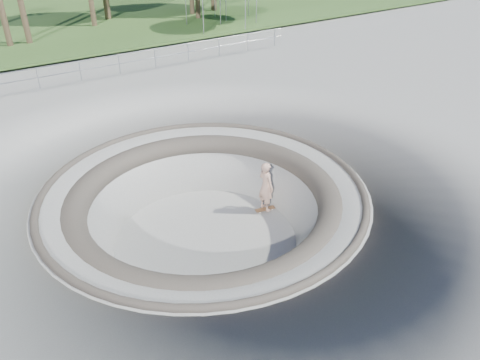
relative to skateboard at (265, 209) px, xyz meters
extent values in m
plane|color=#ACADA7|center=(-2.63, -0.21, 1.84)|extent=(180.00, 180.00, 0.00)
torus|color=#ACADA7|center=(-2.63, -0.21, -0.16)|extent=(14.00, 14.00, 4.00)
cylinder|color=#ACADA7|center=(-2.63, -0.21, -0.11)|extent=(6.60, 6.60, 0.10)
torus|color=#504A40|center=(-2.63, -0.21, 1.82)|extent=(10.24, 10.24, 0.24)
torus|color=#504A40|center=(-2.63, -0.21, 1.39)|extent=(8.91, 8.91, 0.81)
ellipsoid|color=brown|center=(5.37, 59.79, -6.03)|extent=(61.60, 44.00, 28.60)
ellipsoid|color=brown|center=(32.37, 51.79, -3.52)|extent=(42.00, 30.00, 19.50)
cylinder|color=#93969B|center=(-2.63, 11.79, 3.01)|extent=(25.00, 0.05, 0.05)
cylinder|color=#93969B|center=(-2.63, 11.79, 2.56)|extent=(25.00, 0.05, 0.05)
cube|color=brown|center=(0.00, 0.00, 0.01)|extent=(0.77, 0.35, 0.02)
cylinder|color=#B5B4BA|center=(0.00, 0.00, -0.02)|extent=(0.06, 0.16, 0.03)
cylinder|color=#B5B4BA|center=(0.00, 0.00, -0.02)|extent=(0.06, 0.16, 0.03)
cylinder|color=silver|center=(0.00, 0.00, -0.03)|extent=(0.06, 0.04, 0.06)
cylinder|color=silver|center=(0.00, 0.00, -0.03)|extent=(0.06, 0.04, 0.06)
cylinder|color=silver|center=(0.00, 0.00, -0.03)|extent=(0.06, 0.04, 0.06)
cylinder|color=silver|center=(0.00, 0.00, -0.03)|extent=(0.06, 0.04, 0.06)
imported|color=#D8A58C|center=(0.00, 0.00, 0.96)|extent=(0.47, 0.70, 1.90)
cylinder|color=#93969B|center=(7.22, 16.23, 3.34)|extent=(0.06, 0.06, 2.44)
cylinder|color=#93969B|center=(10.32, 16.23, 3.34)|extent=(0.06, 0.06, 2.44)
cylinder|color=#93969B|center=(7.22, 19.34, 3.34)|extent=(0.06, 0.06, 2.44)
cylinder|color=#93969B|center=(10.32, 19.34, 3.34)|extent=(0.06, 0.06, 2.44)
cylinder|color=#93969B|center=(9.90, 17.67, 3.15)|extent=(0.06, 0.06, 2.06)
cylinder|color=#93969B|center=(12.52, 17.67, 3.15)|extent=(0.06, 0.06, 2.06)
cylinder|color=#93969B|center=(9.90, 20.29, 3.15)|extent=(0.06, 0.06, 2.06)
cylinder|color=#93969B|center=(12.52, 20.29, 3.15)|extent=(0.06, 0.06, 2.06)
camera|label=1|loc=(-8.64, -11.21, 9.59)|focal=35.00mm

